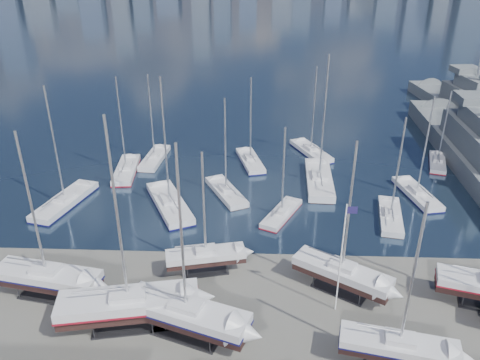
{
  "coord_description": "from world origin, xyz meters",
  "views": [
    {
      "loc": [
        -0.76,
        -42.81,
        29.71
      ],
      "look_at": [
        -2.82,
        8.0,
        5.11
      ],
      "focal_mm": 35.0,
      "sensor_mm": 36.0,
      "label": 1
    }
  ],
  "objects_px": {
    "sailboat_cradle_0": "(47,277)",
    "naval_ship_east": "(479,158)",
    "flagpole": "(342,252)",
    "naval_ship_west": "(469,111)"
  },
  "relations": [
    {
      "from": "naval_ship_east",
      "to": "naval_ship_west",
      "type": "relative_size",
      "value": 1.2
    },
    {
      "from": "flagpole",
      "to": "naval_ship_east",
      "type": "bearing_deg",
      "value": 51.47
    },
    {
      "from": "naval_ship_east",
      "to": "flagpole",
      "type": "xyz_separation_m",
      "value": [
        -26.36,
        -33.11,
        4.68
      ]
    },
    {
      "from": "sailboat_cradle_0",
      "to": "naval_ship_west",
      "type": "distance_m",
      "value": 83.19
    },
    {
      "from": "sailboat_cradle_0",
      "to": "naval_ship_east",
      "type": "height_order",
      "value": "naval_ship_east"
    },
    {
      "from": "naval_ship_west",
      "to": "flagpole",
      "type": "bearing_deg",
      "value": 142.89
    },
    {
      "from": "sailboat_cradle_0",
      "to": "naval_ship_east",
      "type": "relative_size",
      "value": 0.31
    },
    {
      "from": "naval_ship_east",
      "to": "flagpole",
      "type": "height_order",
      "value": "naval_ship_east"
    },
    {
      "from": "sailboat_cradle_0",
      "to": "flagpole",
      "type": "height_order",
      "value": "sailboat_cradle_0"
    },
    {
      "from": "naval_ship_west",
      "to": "flagpole",
      "type": "relative_size",
      "value": 4.01
    }
  ]
}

